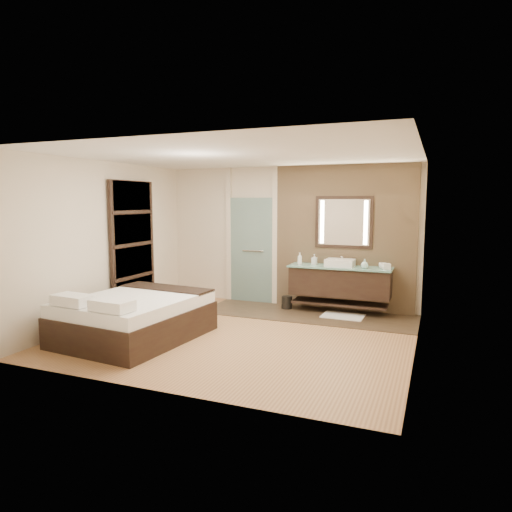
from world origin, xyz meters
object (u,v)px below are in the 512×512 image
at_px(vanity, 340,282).
at_px(waste_bin, 287,303).
at_px(mirror_unit, 344,222).
at_px(bed, 135,317).

relative_size(vanity, waste_bin, 7.49).
xyz_separation_m(mirror_unit, bed, (-2.51, -2.92, -1.33)).
height_order(vanity, waste_bin, vanity).
bearing_deg(waste_bin, mirror_unit, 17.28).
distance_m(vanity, bed, 3.68).
bearing_deg(mirror_unit, waste_bin, -162.72).
height_order(bed, waste_bin, bed).
relative_size(vanity, bed, 0.86).
bearing_deg(bed, vanity, 51.93).
height_order(mirror_unit, waste_bin, mirror_unit).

